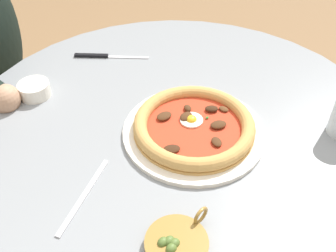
{
  "coord_description": "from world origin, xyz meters",
  "views": [
    {
      "loc": [
        0.47,
        0.42,
        1.28
      ],
      "look_at": [
        0.04,
        0.01,
        0.74
      ],
      "focal_mm": 40.98,
      "sensor_mm": 36.0,
      "label": 1
    }
  ],
  "objects_px": {
    "dining_table": "(177,170)",
    "steak_knife": "(101,56)",
    "olive_pan": "(177,244)",
    "ramekin_capers": "(34,89)",
    "fork_utensil": "(84,195)",
    "pizza_on_plate": "(193,127)"
  },
  "relations": [
    {
      "from": "pizza_on_plate",
      "to": "ramekin_capers",
      "type": "xyz_separation_m",
      "value": [
        0.16,
        -0.36,
        0.0
      ]
    },
    {
      "from": "dining_table",
      "to": "fork_utensil",
      "type": "distance_m",
      "value": 0.31
    },
    {
      "from": "olive_pan",
      "to": "fork_utensil",
      "type": "xyz_separation_m",
      "value": [
        0.04,
        -0.19,
        -0.01
      ]
    },
    {
      "from": "ramekin_capers",
      "to": "fork_utensil",
      "type": "bearing_deg",
      "value": 72.35
    },
    {
      "from": "fork_utensil",
      "to": "pizza_on_plate",
      "type": "bearing_deg",
      "value": 172.5
    },
    {
      "from": "steak_knife",
      "to": "fork_utensil",
      "type": "height_order",
      "value": "steak_knife"
    },
    {
      "from": "ramekin_capers",
      "to": "olive_pan",
      "type": "relative_size",
      "value": 0.57
    },
    {
      "from": "pizza_on_plate",
      "to": "olive_pan",
      "type": "distance_m",
      "value": 0.27
    },
    {
      "from": "steak_knife",
      "to": "olive_pan",
      "type": "relative_size",
      "value": 1.24
    },
    {
      "from": "steak_knife",
      "to": "fork_utensil",
      "type": "bearing_deg",
      "value": 47.37
    },
    {
      "from": "steak_knife",
      "to": "ramekin_capers",
      "type": "xyz_separation_m",
      "value": [
        0.22,
        0.02,
        0.02
      ]
    },
    {
      "from": "dining_table",
      "to": "steak_knife",
      "type": "relative_size",
      "value": 6.14
    },
    {
      "from": "pizza_on_plate",
      "to": "fork_utensil",
      "type": "bearing_deg",
      "value": -7.5
    },
    {
      "from": "ramekin_capers",
      "to": "steak_knife",
      "type": "bearing_deg",
      "value": -174.31
    },
    {
      "from": "steak_knife",
      "to": "fork_utensil",
      "type": "xyz_separation_m",
      "value": [
        0.32,
        0.35,
        -0.0
      ]
    },
    {
      "from": "ramekin_capers",
      "to": "fork_utensil",
      "type": "xyz_separation_m",
      "value": [
        0.1,
        0.33,
        -0.02
      ]
    },
    {
      "from": "dining_table",
      "to": "fork_utensil",
      "type": "height_order",
      "value": "fork_utensil"
    },
    {
      "from": "ramekin_capers",
      "to": "pizza_on_plate",
      "type": "bearing_deg",
      "value": 113.75
    },
    {
      "from": "ramekin_capers",
      "to": "fork_utensil",
      "type": "height_order",
      "value": "ramekin_capers"
    },
    {
      "from": "ramekin_capers",
      "to": "fork_utensil",
      "type": "distance_m",
      "value": 0.34
    },
    {
      "from": "pizza_on_plate",
      "to": "fork_utensil",
      "type": "distance_m",
      "value": 0.27
    },
    {
      "from": "steak_knife",
      "to": "olive_pan",
      "type": "bearing_deg",
      "value": 62.58
    }
  ]
}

